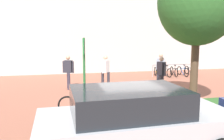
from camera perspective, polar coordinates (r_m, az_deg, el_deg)
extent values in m
plane|color=#9E5B47|center=(10.23, 4.10, -6.84)|extent=(60.00, 60.00, 0.00)
cube|color=silver|center=(17.84, -3.45, 15.70)|extent=(28.00, 1.20, 10.00)
cube|color=#336028|center=(8.73, 11.93, -9.07)|extent=(7.00, 1.10, 0.16)
cylinder|color=brown|center=(9.16, 19.60, -0.26)|extent=(0.28, 0.28, 2.75)
ellipsoid|color=#2D6628|center=(9.17, 20.37, 15.52)|extent=(2.86, 2.86, 3.15)
cylinder|color=#2D7238|center=(7.72, -6.83, -1.84)|extent=(0.08, 0.08, 2.61)
cube|color=#198C33|center=(7.61, -6.96, 5.79)|extent=(0.10, 0.36, 0.52)
cube|color=white|center=(7.61, -6.96, 5.79)|extent=(0.09, 0.30, 0.44)
torus|color=black|center=(8.10, -10.94, -8.56)|extent=(0.66, 0.20, 0.66)
torus|color=black|center=(7.97, -3.64, -8.69)|extent=(0.66, 0.20, 0.66)
cylinder|color=#1E7233|center=(7.96, -7.35, -7.13)|extent=(0.82, 0.22, 0.04)
cylinder|color=#1E7233|center=(8.02, -6.59, -8.88)|extent=(0.60, 0.17, 0.44)
cylinder|color=#1E7233|center=(7.95, -8.68, -6.27)|extent=(0.04, 0.04, 0.28)
cube|color=black|center=(7.92, -8.71, -5.15)|extent=(0.21, 0.12, 0.05)
cylinder|color=#1E7233|center=(7.86, -4.56, -5.33)|extent=(0.13, 0.42, 0.04)
cylinder|color=#99999E|center=(15.64, 9.97, -0.24)|extent=(0.06, 0.06, 0.80)
cylinder|color=#99999E|center=(17.13, 19.69, 0.12)|extent=(0.06, 0.06, 0.80)
cylinder|color=#99999E|center=(16.27, 15.10, 1.34)|extent=(3.15, 0.10, 0.06)
torus|color=black|center=(15.34, 11.36, -0.80)|extent=(0.17, 0.61, 0.61)
torus|color=black|center=(16.25, 10.61, -0.29)|extent=(0.17, 0.61, 0.61)
cylinder|color=gold|center=(15.77, 11.00, 0.19)|extent=(0.18, 0.76, 0.03)
cylinder|color=gold|center=(15.89, 10.90, -0.60)|extent=(0.14, 0.55, 0.40)
cylinder|color=gold|center=(15.59, 11.14, 0.51)|extent=(0.03, 0.03, 0.26)
cube|color=black|center=(15.57, 11.16, 1.04)|extent=(0.11, 0.19, 0.05)
cylinder|color=gold|center=(16.08, 10.74, 1.21)|extent=(0.39, 0.11, 0.04)
torus|color=black|center=(15.66, 13.93, -0.70)|extent=(0.12, 0.61, 0.61)
torus|color=black|center=(16.45, 12.18, -0.23)|extent=(0.12, 0.61, 0.61)
cylinder|color=black|center=(16.03, 13.06, 0.25)|extent=(0.11, 0.77, 0.03)
cylinder|color=black|center=(16.14, 12.86, -0.52)|extent=(0.09, 0.56, 0.40)
cylinder|color=black|center=(15.87, 13.39, 0.57)|extent=(0.03, 0.03, 0.26)
cube|color=black|center=(15.86, 13.41, 1.10)|extent=(0.09, 0.19, 0.05)
cylinder|color=black|center=(16.30, 12.43, 1.25)|extent=(0.39, 0.08, 0.04)
torus|color=black|center=(15.91, 15.56, -0.63)|extent=(0.15, 0.61, 0.61)
torus|color=black|center=(16.79, 14.50, -0.15)|extent=(0.15, 0.61, 0.61)
cylinder|color=black|center=(16.32, 15.04, 0.32)|extent=(0.15, 0.77, 0.03)
cylinder|color=black|center=(16.44, 14.91, -0.44)|extent=(0.12, 0.56, 0.40)
cylinder|color=black|center=(16.15, 15.25, 0.63)|extent=(0.03, 0.03, 0.26)
cube|color=black|center=(16.13, 15.27, 1.15)|extent=(0.10, 0.19, 0.05)
cylinder|color=black|center=(16.62, 14.67, 1.30)|extent=(0.39, 0.09, 0.04)
torus|color=black|center=(16.20, 17.84, -0.57)|extent=(0.06, 0.61, 0.61)
torus|color=black|center=(17.01, 16.25, -0.11)|extent=(0.06, 0.61, 0.61)
cylinder|color=#194CA5|center=(16.58, 17.06, 0.36)|extent=(0.03, 0.77, 0.03)
cylinder|color=#194CA5|center=(16.69, 16.87, -0.39)|extent=(0.03, 0.56, 0.40)
cylinder|color=#194CA5|center=(16.42, 17.36, 0.66)|extent=(0.03, 0.03, 0.26)
cube|color=black|center=(16.40, 17.38, 1.17)|extent=(0.07, 0.18, 0.05)
cylinder|color=#194CA5|center=(16.85, 16.49, 1.33)|extent=(0.39, 0.04, 0.04)
torus|color=black|center=(16.61, 19.49, -0.44)|extent=(0.07, 0.61, 0.61)
torus|color=black|center=(17.41, 17.93, 0.01)|extent=(0.07, 0.61, 0.61)
cylinder|color=black|center=(16.98, 18.73, 0.46)|extent=(0.06, 0.77, 0.03)
cylinder|color=black|center=(17.09, 18.54, -0.27)|extent=(0.05, 0.56, 0.40)
cylinder|color=black|center=(16.82, 19.03, 0.76)|extent=(0.03, 0.03, 0.26)
cube|color=black|center=(16.81, 19.05, 1.26)|extent=(0.08, 0.19, 0.05)
cylinder|color=black|center=(17.26, 18.18, 1.41)|extent=(0.39, 0.05, 0.04)
cylinder|color=#ADADB2|center=(13.79, 11.76, -1.18)|extent=(0.16, 0.16, 0.90)
cylinder|color=#383342|center=(12.22, -10.71, -2.46)|extent=(0.14, 0.14, 0.85)
cylinder|color=#383342|center=(11.85, -10.57, -2.78)|extent=(0.14, 0.14, 0.85)
cube|color=#2D2D38|center=(11.92, -10.73, 0.86)|extent=(0.46, 0.39, 0.62)
cylinder|color=#2D2D38|center=(12.03, -11.86, 0.74)|extent=(0.09, 0.09, 0.59)
cylinder|color=#2D2D38|center=(11.82, -9.58, 0.67)|extent=(0.09, 0.09, 0.59)
sphere|color=tan|center=(11.87, -10.79, 3.01)|extent=(0.22, 0.22, 0.22)
cylinder|color=#2D2D38|center=(13.37, 11.24, -1.57)|extent=(0.14, 0.14, 0.85)
cylinder|color=#2D2D38|center=(13.32, 12.36, -1.64)|extent=(0.14, 0.14, 0.85)
cube|color=silver|center=(13.24, 11.89, 1.53)|extent=(0.44, 0.32, 0.62)
cylinder|color=silver|center=(13.09, 10.97, 1.35)|extent=(0.09, 0.09, 0.59)
cylinder|color=silver|center=(13.40, 12.78, 1.45)|extent=(0.09, 0.09, 0.59)
sphere|color=tan|center=(13.20, 11.95, 3.47)|extent=(0.22, 0.22, 0.22)
cylinder|color=#2D2D38|center=(11.49, 12.06, -3.17)|extent=(0.14, 0.14, 0.85)
cylinder|color=#2D2D38|center=(11.21, 11.78, -3.43)|extent=(0.14, 0.14, 0.85)
cube|color=#2D2D38|center=(11.23, 12.03, 0.38)|extent=(0.34, 0.45, 0.62)
cylinder|color=#2D2D38|center=(11.43, 11.19, 0.38)|extent=(0.09, 0.09, 0.59)
cylinder|color=#2D2D38|center=(11.04, 12.89, 0.06)|extent=(0.09, 0.09, 0.59)
sphere|color=tan|center=(11.18, 12.10, 2.67)|extent=(0.22, 0.22, 0.22)
cylinder|color=#2D2D38|center=(11.96, -0.88, -2.54)|extent=(0.14, 0.14, 0.85)
cylinder|color=#2D2D38|center=(11.92, -2.31, -2.58)|extent=(0.14, 0.14, 0.85)
cube|color=white|center=(11.83, -1.61, 0.94)|extent=(0.44, 0.46, 0.62)
cylinder|color=white|center=(12.06, -1.01, 0.93)|extent=(0.09, 0.09, 0.59)
cylinder|color=white|center=(11.60, -2.23, 0.65)|extent=(0.09, 0.09, 0.59)
sphere|color=tan|center=(11.78, -1.62, 3.11)|extent=(0.22, 0.22, 0.22)
cube|color=#B7B7BC|center=(5.32, 6.11, -14.39)|extent=(4.34, 1.90, 0.76)
cube|color=#1E2328|center=(5.04, 4.07, -7.70)|extent=(2.44, 1.64, 0.56)
cylinder|color=black|center=(6.76, 15.34, -12.18)|extent=(0.64, 0.23, 0.64)
cylinder|color=black|center=(5.98, -10.86, -14.79)|extent=(0.64, 0.23, 0.64)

